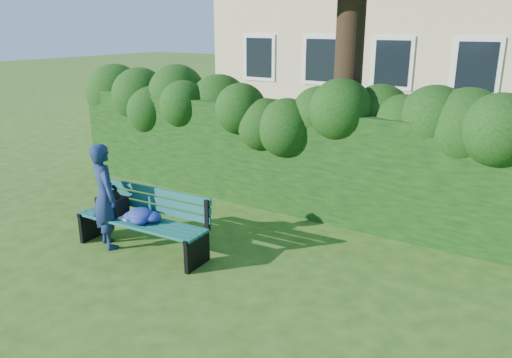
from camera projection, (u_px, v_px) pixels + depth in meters
The scene contains 4 objects.
ground at pixel (233, 253), 7.11m from camera, with size 80.00×80.00×0.00m, color #2D5318.
hedge at pixel (307, 159), 8.60m from camera, with size 10.00×1.00×1.80m.
park_bench at pixel (137, 216), 7.10m from camera, with size 2.07×0.68×0.89m.
man_reading at pixel (105, 196), 7.13m from camera, with size 0.56×0.37×1.54m, color navy.
Camera 1 is at (3.82, -5.24, 3.11)m, focal length 35.00 mm.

